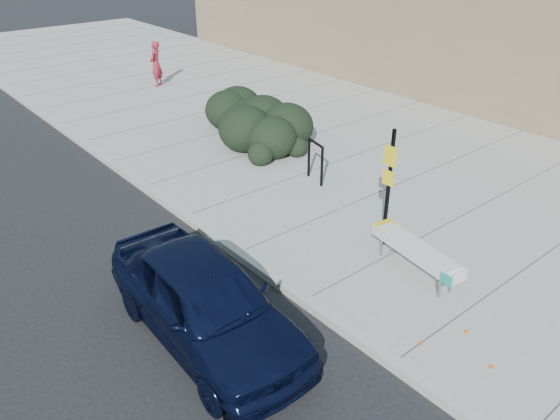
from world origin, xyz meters
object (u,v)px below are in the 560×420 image
Objects in this scene: bench at (416,251)px; bike_rack at (315,158)px; sign_post at (389,182)px; pedestrian at (156,64)px; sedan_navy at (206,301)px.

bike_rack is (1.36, 4.20, 0.14)m from bench.
sign_post is at bearing 81.81° from bench.
bike_rack is 10.58m from pedestrian.
sedan_navy reaches higher than bike_rack.
pedestrian is (2.30, 13.64, -0.56)m from sign_post.
pedestrian reaches higher than sedan_navy.
pedestrian is at bearing 66.41° from sedan_navy.
bench is 1.44m from sign_post.
pedestrian reaches higher than bench.
sedan_navy is at bearing 26.11° from pedestrian.
bike_rack is at bearing 32.24° from sedan_navy.
sign_post is at bearing -94.65° from bike_rack.
sign_post reaches higher than bench.
pedestrian is (6.52, 13.55, 0.28)m from sedan_navy.
sedan_navy is at bearing -136.34° from bike_rack.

